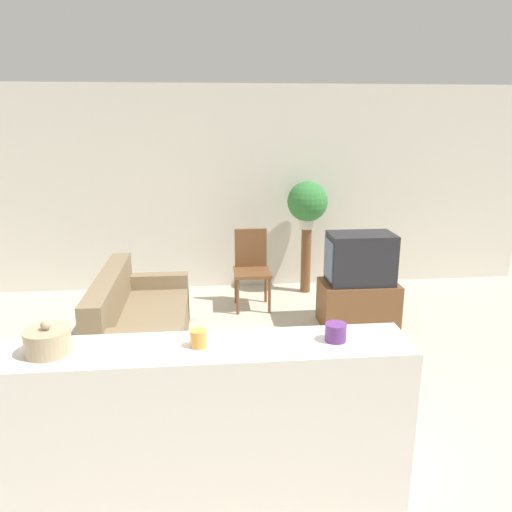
{
  "coord_description": "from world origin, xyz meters",
  "views": [
    {
      "loc": [
        0.07,
        -3.25,
        2.27
      ],
      "look_at": [
        0.57,
        1.86,
        0.85
      ],
      "focal_mm": 35.0,
      "sensor_mm": 36.0,
      "label": 1
    }
  ],
  "objects": [
    {
      "name": "coffee_tin",
      "position": [
        0.78,
        -0.66,
        1.09
      ],
      "size": [
        0.12,
        0.12,
        0.1
      ],
      "color": "#66337F",
      "rests_on": "foreground_counter"
    },
    {
      "name": "ground_plane",
      "position": [
        0.0,
        0.0,
        0.0
      ],
      "size": [
        14.0,
        14.0,
        0.0
      ],
      "primitive_type": "plane",
      "color": "beige"
    },
    {
      "name": "wooden_chair",
      "position": [
        0.59,
        2.6,
        0.53
      ],
      "size": [
        0.44,
        0.44,
        0.96
      ],
      "color": "brown",
      "rests_on": "ground_plane"
    },
    {
      "name": "couch",
      "position": [
        -0.64,
        1.42,
        0.28
      ],
      "size": [
        0.83,
        1.7,
        0.81
      ],
      "color": "#847051",
      "rests_on": "ground_plane"
    },
    {
      "name": "plant_stand",
      "position": [
        1.36,
        3.06,
        0.44
      ],
      "size": [
        0.13,
        0.13,
        0.88
      ],
      "color": "brown",
      "rests_on": "ground_plane"
    },
    {
      "name": "television",
      "position": [
        1.73,
        1.89,
        0.78
      ],
      "size": [
        0.72,
        0.44,
        0.56
      ],
      "color": "#232328",
      "rests_on": "tv_stand"
    },
    {
      "name": "decorative_bowl",
      "position": [
        -0.82,
        -0.66,
        1.1
      ],
      "size": [
        0.25,
        0.25,
        0.19
      ],
      "color": "tan",
      "rests_on": "foreground_counter"
    },
    {
      "name": "potted_plant",
      "position": [
        1.36,
        3.06,
        1.22
      ],
      "size": [
        0.52,
        0.52,
        0.62
      ],
      "color": "white",
      "rests_on": "plant_stand"
    },
    {
      "name": "candle_jar",
      "position": [
        -0.0,
        -0.66,
        1.08
      ],
      "size": [
        0.09,
        0.09,
        0.1
      ],
      "color": "gold",
      "rests_on": "foreground_counter"
    },
    {
      "name": "wall_back",
      "position": [
        0.0,
        3.43,
        1.35
      ],
      "size": [
        9.0,
        0.06,
        2.7
      ],
      "color": "silver",
      "rests_on": "ground_plane"
    },
    {
      "name": "tv_stand",
      "position": [
        1.74,
        1.89,
        0.25
      ],
      "size": [
        0.85,
        0.51,
        0.5
      ],
      "color": "brown",
      "rests_on": "ground_plane"
    },
    {
      "name": "foreground_counter",
      "position": [
        0.0,
        -0.66,
        0.52
      ],
      "size": [
        2.44,
        0.44,
        1.03
      ],
      "color": "white",
      "rests_on": "ground_plane"
    }
  ]
}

